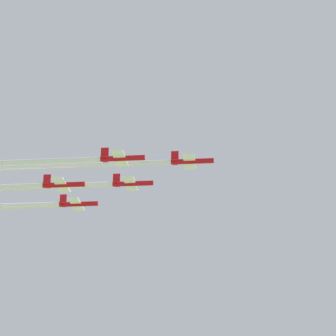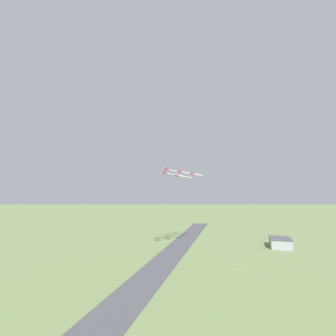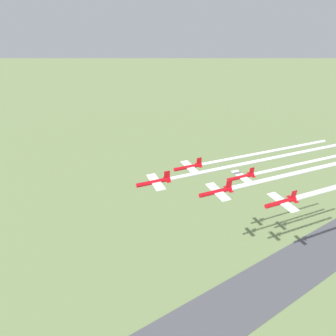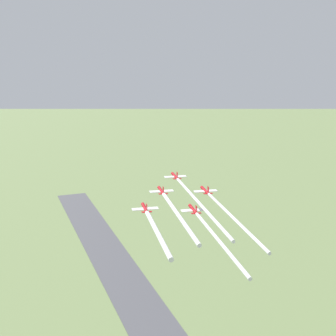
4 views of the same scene
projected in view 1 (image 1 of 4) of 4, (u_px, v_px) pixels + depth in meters
jet_0 at (191, 161)px, 147.76m from camera, size 8.03×7.64×2.68m
jet_1 at (131, 183)px, 154.76m from camera, size 8.03×7.64×2.68m
jet_2 at (121, 158)px, 141.45m from camera, size 8.03×7.64×2.68m
jet_3 at (77, 204)px, 161.74m from camera, size 8.03×7.64×2.68m
jet_4 at (62, 185)px, 148.21m from camera, size 8.03×7.64×2.68m
smoke_trail_0 at (29, 167)px, 150.23m from camera, size 53.85×7.37×0.87m
smoke_trail_1 at (13, 188)px, 156.66m from camera, size 39.78×5.86×1.07m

